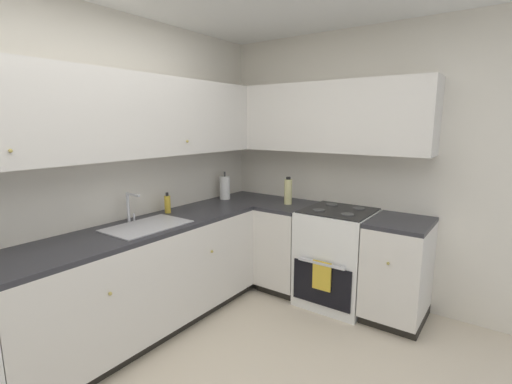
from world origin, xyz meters
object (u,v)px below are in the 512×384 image
Objects in this scene: paper_towel_roll at (225,188)px; oil_bottle at (288,191)px; oven_range at (337,256)px; soap_bottle at (167,204)px.

paper_towel_roll reaches higher than oil_bottle.
oven_range is 1.34m from paper_towel_roll.
soap_bottle is 0.61× the size of paper_towel_roll.
soap_bottle is at bearing 128.14° from oven_range.
soap_bottle is 0.77m from paper_towel_roll.
oil_bottle is (0.18, -0.67, 0.01)m from paper_towel_roll.
paper_towel_roll is (-0.19, 1.21, 0.56)m from oven_range.
oven_range is at bearing -80.86° from paper_towel_roll.
oven_range is 1.64m from soap_bottle.
oven_range is at bearing -88.02° from oil_bottle.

